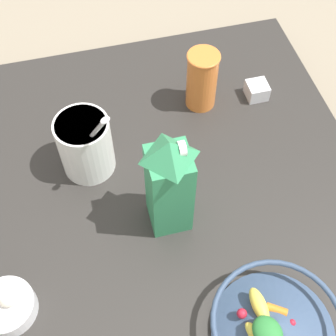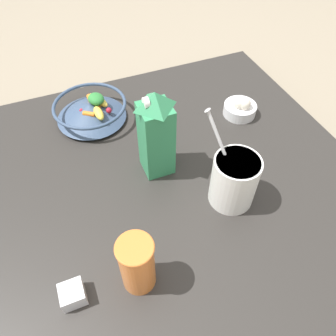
% 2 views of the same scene
% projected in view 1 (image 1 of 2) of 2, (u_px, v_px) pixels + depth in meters
% --- Properties ---
extents(ground_plane, '(6.00, 6.00, 0.00)m').
position_uv_depth(ground_plane, '(143.00, 216.00, 1.00)').
color(ground_plane, gray).
extents(countertop, '(0.97, 0.97, 0.05)m').
position_uv_depth(countertop, '(142.00, 210.00, 0.98)').
color(countertop, '#2D2B28').
rests_on(countertop, ground_plane).
extents(fruit_bowl, '(0.22, 0.22, 0.08)m').
position_uv_depth(fruit_bowl, '(275.00, 327.00, 0.78)').
color(fruit_bowl, '#384C6B').
rests_on(fruit_bowl, countertop).
extents(milk_carton, '(0.08, 0.08, 0.25)m').
position_uv_depth(milk_carton, '(169.00, 184.00, 0.84)').
color(milk_carton, '#338C59').
rests_on(milk_carton, countertop).
extents(yogurt_tub, '(0.15, 0.11, 0.24)m').
position_uv_depth(yogurt_tub, '(85.00, 143.00, 0.95)').
color(yogurt_tub, white).
rests_on(yogurt_tub, countertop).
extents(drinking_cup, '(0.07, 0.07, 0.15)m').
position_uv_depth(drinking_cup, '(202.00, 79.00, 1.05)').
color(drinking_cup, orange).
rests_on(drinking_cup, countertop).
extents(spice_jar, '(0.05, 0.05, 0.04)m').
position_uv_depth(spice_jar, '(257.00, 91.00, 1.11)').
color(spice_jar, silver).
rests_on(spice_jar, countertop).
extents(garlic_bowl, '(0.10, 0.10, 0.07)m').
position_uv_depth(garlic_bowl, '(6.00, 305.00, 0.82)').
color(garlic_bowl, white).
rests_on(garlic_bowl, countertop).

